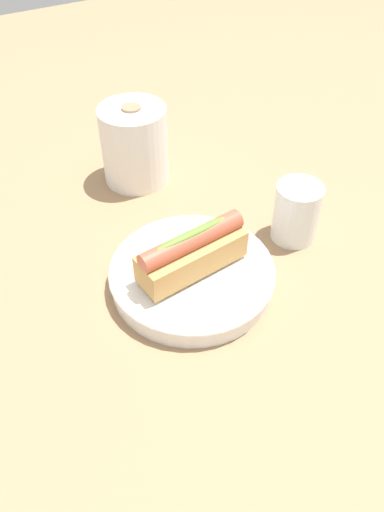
{
  "coord_description": "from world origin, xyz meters",
  "views": [
    {
      "loc": [
        -0.23,
        -0.4,
        0.51
      ],
      "look_at": [
        0.01,
        0.01,
        0.05
      ],
      "focal_mm": 35.44,
      "sensor_mm": 36.0,
      "label": 1
    }
  ],
  "objects_px": {
    "water_glass": "(296,213)",
    "serving_bowl": "(192,275)",
    "paper_towel_roll": "(135,145)",
    "hotdog_front": "(192,252)"
  },
  "relations": [
    {
      "from": "paper_towel_roll",
      "to": "hotdog_front",
      "type": "bearing_deg",
      "value": -99.42
    },
    {
      "from": "paper_towel_roll",
      "to": "water_glass",
      "type": "bearing_deg",
      "value": -61.5
    },
    {
      "from": "water_glass",
      "to": "paper_towel_roll",
      "type": "relative_size",
      "value": 0.67
    },
    {
      "from": "hotdog_front",
      "to": "paper_towel_roll",
      "type": "bearing_deg",
      "value": 80.58
    },
    {
      "from": "hotdog_front",
      "to": "water_glass",
      "type": "bearing_deg",
      "value": 3.12
    },
    {
      "from": "serving_bowl",
      "to": "hotdog_front",
      "type": "bearing_deg",
      "value": 90.0
    },
    {
      "from": "water_glass",
      "to": "serving_bowl",
      "type": "bearing_deg",
      "value": -176.88
    },
    {
      "from": "serving_bowl",
      "to": "paper_towel_roll",
      "type": "bearing_deg",
      "value": 80.58
    },
    {
      "from": "serving_bowl",
      "to": "hotdog_front",
      "type": "height_order",
      "value": "hotdog_front"
    },
    {
      "from": "water_glass",
      "to": "hotdog_front",
      "type": "bearing_deg",
      "value": -176.88
    }
  ]
}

